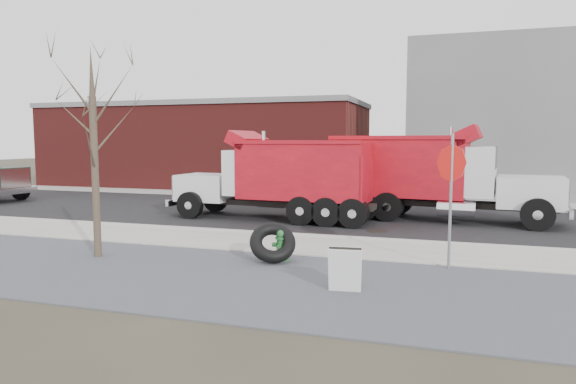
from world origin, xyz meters
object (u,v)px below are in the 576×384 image
(fire_hydrant, at_px, (281,246))
(sandwich_board, at_px, (345,269))
(dump_truck_red_b, at_px, (281,175))
(stop_sign, at_px, (451,179))
(truck_tire, at_px, (273,243))
(dump_truck_red_a, at_px, (429,173))

(fire_hydrant, bearing_deg, sandwich_board, -50.41)
(sandwich_board, distance_m, dump_truck_red_b, 9.25)
(stop_sign, height_order, sandwich_board, stop_sign)
(fire_hydrant, height_order, truck_tire, truck_tire)
(sandwich_board, bearing_deg, dump_truck_red_b, 109.80)
(dump_truck_red_b, bearing_deg, truck_tire, 109.51)
(fire_hydrant, relative_size, truck_tire, 0.55)
(dump_truck_red_a, bearing_deg, fire_hydrant, -105.69)
(dump_truck_red_a, bearing_deg, dump_truck_red_b, -156.47)
(fire_hydrant, height_order, dump_truck_red_a, dump_truck_red_a)
(truck_tire, distance_m, sandwich_board, 2.84)
(fire_hydrant, distance_m, sandwich_board, 2.88)
(dump_truck_red_b, bearing_deg, fire_hydrant, 111.25)
(truck_tire, height_order, dump_truck_red_a, dump_truck_red_a)
(truck_tire, bearing_deg, fire_hydrant, 55.25)
(sandwich_board, bearing_deg, fire_hydrant, 127.41)
(truck_tire, height_order, sandwich_board, truck_tire)
(stop_sign, bearing_deg, sandwich_board, -146.11)
(truck_tire, distance_m, stop_sign, 4.37)
(fire_hydrant, distance_m, dump_truck_red_b, 6.61)
(sandwich_board, bearing_deg, truck_tire, 132.41)
(fire_hydrant, bearing_deg, truck_tire, -128.75)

